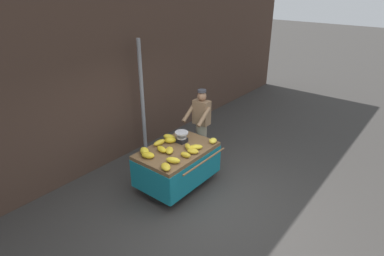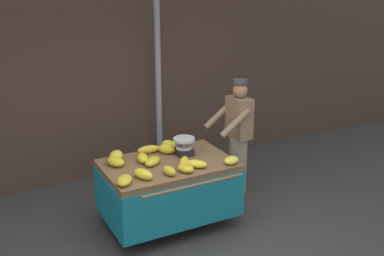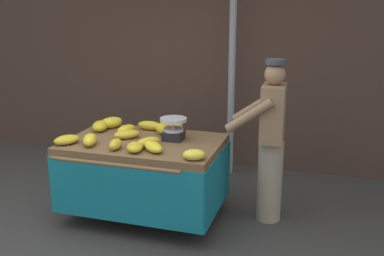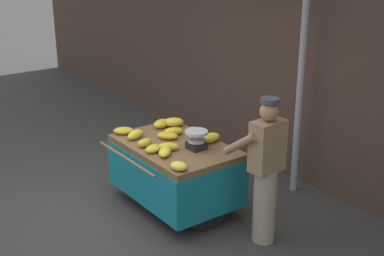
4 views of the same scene
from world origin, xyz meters
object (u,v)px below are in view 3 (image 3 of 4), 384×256
(banana_bunch_0, at_px, (126,130))
(banana_bunch_6, at_px, (153,147))
(banana_bunch_8, at_px, (194,155))
(vendor_person, at_px, (270,141))
(banana_bunch_9, at_px, (148,142))
(banana_cart, at_px, (144,162))
(banana_bunch_12, at_px, (127,134))
(banana_bunch_13, at_px, (67,140))
(banana_bunch_4, at_px, (115,144))
(banana_bunch_10, at_px, (175,127))
(weighing_scale, at_px, (173,129))
(banana_bunch_3, at_px, (90,140))
(banana_bunch_2, at_px, (135,147))
(banana_bunch_7, at_px, (150,126))
(banana_bunch_1, at_px, (111,123))
(banana_bunch_5, at_px, (100,126))
(banana_bunch_11, at_px, (163,129))
(street_pole, at_px, (232,71))

(banana_bunch_0, height_order, banana_bunch_6, banana_bunch_0)
(banana_bunch_8, relative_size, vendor_person, 0.12)
(banana_bunch_9, bearing_deg, banana_cart, 124.86)
(banana_bunch_12, distance_m, banana_bunch_13, 0.61)
(banana_bunch_4, height_order, banana_bunch_10, banana_bunch_10)
(weighing_scale, distance_m, banana_bunch_8, 0.66)
(banana_bunch_3, bearing_deg, banana_bunch_4, -8.62)
(banana_bunch_2, xyz_separation_m, banana_bunch_10, (0.15, 0.76, 0.01))
(banana_bunch_4, distance_m, banana_bunch_12, 0.37)
(banana_bunch_8, bearing_deg, banana_bunch_7, 133.30)
(banana_bunch_6, distance_m, banana_bunch_8, 0.45)
(banana_bunch_1, relative_size, banana_bunch_2, 1.24)
(banana_bunch_3, xyz_separation_m, banana_bunch_8, (1.12, -0.11, -0.01))
(banana_bunch_5, height_order, banana_bunch_9, banana_bunch_5)
(banana_bunch_4, xyz_separation_m, banana_bunch_9, (0.28, 0.16, -0.00))
(banana_bunch_1, bearing_deg, banana_bunch_7, 5.51)
(banana_bunch_11, height_order, banana_bunch_13, banana_bunch_11)
(weighing_scale, distance_m, banana_bunch_2, 0.54)
(banana_bunch_13, distance_m, vendor_person, 2.08)
(banana_bunch_2, bearing_deg, banana_bunch_13, 178.37)
(banana_bunch_4, xyz_separation_m, banana_bunch_5, (-0.46, 0.55, 0.00))
(banana_cart, relative_size, weighing_scale, 5.80)
(weighing_scale, height_order, banana_bunch_1, weighing_scale)
(banana_cart, height_order, vendor_person, vendor_person)
(banana_bunch_10, bearing_deg, banana_bunch_4, -115.53)
(banana_bunch_11, bearing_deg, vendor_person, 3.49)
(street_pole, bearing_deg, banana_bunch_4, -110.81)
(banana_bunch_5, bearing_deg, banana_bunch_13, -98.87)
(banana_bunch_5, relative_size, banana_bunch_9, 0.97)
(banana_bunch_7, xyz_separation_m, banana_bunch_12, (-0.11, -0.38, -0.01))
(weighing_scale, height_order, banana_bunch_4, weighing_scale)
(banana_bunch_1, distance_m, banana_bunch_10, 0.76)
(banana_bunch_0, bearing_deg, banana_bunch_8, -31.32)
(banana_bunch_1, relative_size, banana_bunch_7, 0.94)
(banana_bunch_13, bearing_deg, banana_bunch_4, -0.90)
(banana_bunch_2, relative_size, vendor_person, 0.13)
(banana_bunch_13, bearing_deg, vendor_person, 19.32)
(banana_bunch_1, relative_size, banana_bunch_5, 1.08)
(banana_cart, bearing_deg, vendor_person, 15.37)
(banana_bunch_4, xyz_separation_m, banana_bunch_6, (0.38, 0.04, -0.01))
(banana_bunch_10, bearing_deg, banana_bunch_7, -179.92)
(banana_bunch_2, distance_m, banana_bunch_10, 0.77)
(banana_bunch_0, relative_size, banana_bunch_5, 0.99)
(street_pole, bearing_deg, banana_bunch_3, -118.93)
(banana_bunch_0, height_order, banana_bunch_9, banana_bunch_0)
(banana_bunch_4, relative_size, vendor_person, 0.12)
(weighing_scale, height_order, banana_bunch_8, weighing_scale)
(banana_bunch_5, relative_size, banana_bunch_12, 0.95)
(weighing_scale, distance_m, banana_bunch_1, 0.87)
(banana_bunch_6, xyz_separation_m, banana_bunch_11, (-0.12, 0.58, 0.02))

